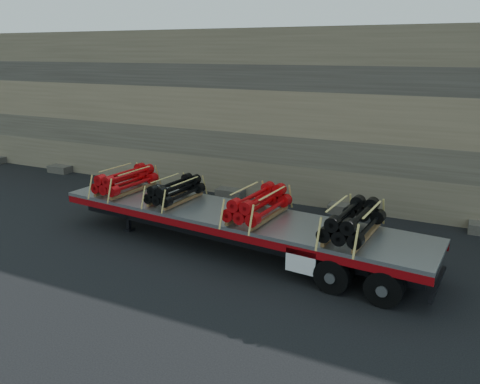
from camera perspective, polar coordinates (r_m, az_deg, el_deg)
The scene contains 7 objects.
ground at distance 15.25m, azimuth 1.00°, elevation -6.85°, with size 120.00×120.00×0.00m, color black.
rock_wall at distance 20.23m, azimuth 8.84°, elevation 9.19°, with size 44.00×3.00×7.00m, color #7A6B54.
trailer at distance 14.95m, azimuth -0.91°, elevation -4.76°, with size 12.42×2.39×1.24m, color #9EA0A5, non-canonical shape.
bundle_front at distance 17.33m, azimuth -13.77°, elevation 1.35°, with size 1.13×2.26×0.80m, color #BE0A0D, non-canonical shape.
bundle_midfront at distance 15.88m, azimuth -7.89°, elevation 0.13°, with size 1.03×2.05×0.73m, color black, non-canonical shape.
bundle_midrear at distance 14.16m, azimuth 2.23°, elevation -1.56°, with size 1.17×2.35×0.83m, color #BE0A0D, non-canonical shape.
bundle_rear at distance 13.09m, azimuth 13.62°, elevation -3.59°, with size 1.19×2.37×0.84m, color black, non-canonical shape.
Camera 1 is at (5.79, -12.71, 6.13)m, focal length 35.00 mm.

